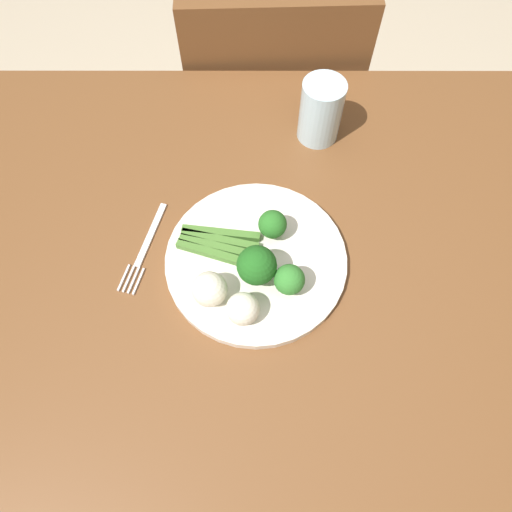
{
  "coord_description": "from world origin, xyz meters",
  "views": [
    {
      "loc": [
        -0.03,
        0.3,
        1.39
      ],
      "look_at": [
        -0.03,
        -0.02,
        0.77
      ],
      "focal_mm": 32.23,
      "sensor_mm": 36.0,
      "label": 1
    }
  ],
  "objects_px": {
    "asparagus_bundle": "(218,244)",
    "chair": "(270,113)",
    "broccoli_front_left": "(289,280)",
    "fork": "(145,248)",
    "broccoli_left": "(257,266)",
    "dining_table": "(237,299)",
    "plate": "(256,260)",
    "broccoli_near_center": "(273,225)",
    "water_glass": "(321,111)",
    "cauliflower_back_right": "(209,289)",
    "cauliflower_mid": "(243,309)"
  },
  "relations": [
    {
      "from": "broccoli_near_center",
      "to": "cauliflower_mid",
      "type": "bearing_deg",
      "value": 72.03
    },
    {
      "from": "dining_table",
      "to": "fork",
      "type": "xyz_separation_m",
      "value": [
        0.14,
        -0.05,
        0.1
      ]
    },
    {
      "from": "broccoli_near_center",
      "to": "fork",
      "type": "bearing_deg",
      "value": 4.75
    },
    {
      "from": "asparagus_bundle",
      "to": "broccoli_near_center",
      "type": "height_order",
      "value": "broccoli_near_center"
    },
    {
      "from": "plate",
      "to": "cauliflower_mid",
      "type": "height_order",
      "value": "cauliflower_mid"
    },
    {
      "from": "broccoli_near_center",
      "to": "cauliflower_mid",
      "type": "distance_m",
      "value": 0.14
    },
    {
      "from": "plate",
      "to": "asparagus_bundle",
      "type": "distance_m",
      "value": 0.06
    },
    {
      "from": "chair",
      "to": "water_glass",
      "type": "xyz_separation_m",
      "value": [
        -0.07,
        0.3,
        0.31
      ]
    },
    {
      "from": "asparagus_bundle",
      "to": "broccoli_front_left",
      "type": "relative_size",
      "value": 2.37
    },
    {
      "from": "plate",
      "to": "fork",
      "type": "xyz_separation_m",
      "value": [
        0.18,
        -0.02,
        -0.01
      ]
    },
    {
      "from": "plate",
      "to": "broccoli_near_center",
      "type": "height_order",
      "value": "broccoli_near_center"
    },
    {
      "from": "plate",
      "to": "dining_table",
      "type": "bearing_deg",
      "value": 33.27
    },
    {
      "from": "broccoli_near_center",
      "to": "broccoli_left",
      "type": "height_order",
      "value": "broccoli_left"
    },
    {
      "from": "dining_table",
      "to": "asparagus_bundle",
      "type": "relative_size",
      "value": 11.38
    },
    {
      "from": "dining_table",
      "to": "broccoli_left",
      "type": "xyz_separation_m",
      "value": [
        -0.03,
        0.01,
        0.15
      ]
    },
    {
      "from": "broccoli_left",
      "to": "cauliflower_mid",
      "type": "distance_m",
      "value": 0.06
    },
    {
      "from": "cauliflower_back_right",
      "to": "fork",
      "type": "xyz_separation_m",
      "value": [
        0.11,
        -0.09,
        -0.04
      ]
    },
    {
      "from": "plate",
      "to": "cauliflower_mid",
      "type": "distance_m",
      "value": 0.1
    },
    {
      "from": "asparagus_bundle",
      "to": "broccoli_near_center",
      "type": "xyz_separation_m",
      "value": [
        -0.08,
        -0.02,
        0.02
      ]
    },
    {
      "from": "broccoli_left",
      "to": "chair",
      "type": "bearing_deg",
      "value": -93.46
    },
    {
      "from": "broccoli_left",
      "to": "cauliflower_back_right",
      "type": "xyz_separation_m",
      "value": [
        0.07,
        0.03,
        -0.01
      ]
    },
    {
      "from": "chair",
      "to": "broccoli_front_left",
      "type": "bearing_deg",
      "value": 88.86
    },
    {
      "from": "dining_table",
      "to": "plate",
      "type": "xyz_separation_m",
      "value": [
        -0.03,
        -0.02,
        0.11
      ]
    },
    {
      "from": "dining_table",
      "to": "cauliflower_back_right",
      "type": "xyz_separation_m",
      "value": [
        0.03,
        0.04,
        0.14
      ]
    },
    {
      "from": "chair",
      "to": "broccoli_near_center",
      "type": "distance_m",
      "value": 0.6
    },
    {
      "from": "asparagus_bundle",
      "to": "chair",
      "type": "bearing_deg",
      "value": 94.53
    },
    {
      "from": "asparagus_bundle",
      "to": "cauliflower_back_right",
      "type": "relative_size",
      "value": 2.52
    },
    {
      "from": "cauliflower_back_right",
      "to": "water_glass",
      "type": "xyz_separation_m",
      "value": [
        -0.18,
        -0.33,
        0.02
      ]
    },
    {
      "from": "chair",
      "to": "broccoli_front_left",
      "type": "height_order",
      "value": "chair"
    },
    {
      "from": "fork",
      "to": "broccoli_near_center",
      "type": "bearing_deg",
      "value": 109.77
    },
    {
      "from": "chair",
      "to": "asparagus_bundle",
      "type": "relative_size",
      "value": 6.71
    },
    {
      "from": "asparagus_bundle",
      "to": "cauliflower_mid",
      "type": "height_order",
      "value": "cauliflower_mid"
    },
    {
      "from": "chair",
      "to": "fork",
      "type": "distance_m",
      "value": 0.63
    },
    {
      "from": "broccoli_near_center",
      "to": "water_glass",
      "type": "distance_m",
      "value": 0.24
    },
    {
      "from": "asparagus_bundle",
      "to": "cauliflower_mid",
      "type": "bearing_deg",
      "value": -56.27
    },
    {
      "from": "dining_table",
      "to": "broccoli_near_center",
      "type": "height_order",
      "value": "broccoli_near_center"
    },
    {
      "from": "dining_table",
      "to": "chair",
      "type": "relative_size",
      "value": 1.7
    },
    {
      "from": "chair",
      "to": "cauliflower_back_right",
      "type": "xyz_separation_m",
      "value": [
        0.1,
        0.63,
        0.29
      ]
    },
    {
      "from": "asparagus_bundle",
      "to": "dining_table",
      "type": "bearing_deg",
      "value": -45.99
    },
    {
      "from": "broccoli_near_center",
      "to": "water_glass",
      "type": "xyz_separation_m",
      "value": [
        -0.09,
        -0.22,
        0.01
      ]
    },
    {
      "from": "cauliflower_back_right",
      "to": "asparagus_bundle",
      "type": "bearing_deg",
      "value": -95.29
    },
    {
      "from": "broccoli_front_left",
      "to": "fork",
      "type": "xyz_separation_m",
      "value": [
        0.22,
        -0.08,
        -0.04
      ]
    },
    {
      "from": "cauliflower_mid",
      "to": "fork",
      "type": "distance_m",
      "value": 0.2
    },
    {
      "from": "asparagus_bundle",
      "to": "broccoli_front_left",
      "type": "bearing_deg",
      "value": -20.23
    },
    {
      "from": "broccoli_left",
      "to": "broccoli_front_left",
      "type": "xyz_separation_m",
      "value": [
        -0.05,
        0.02,
        -0.01
      ]
    },
    {
      "from": "dining_table",
      "to": "cauliflower_back_right",
      "type": "bearing_deg",
      "value": 52.47
    },
    {
      "from": "asparagus_bundle",
      "to": "broccoli_front_left",
      "type": "distance_m",
      "value": 0.13
    },
    {
      "from": "broccoli_front_left",
      "to": "plate",
      "type": "bearing_deg",
      "value": -47.75
    },
    {
      "from": "broccoli_near_center",
      "to": "broccoli_left",
      "type": "bearing_deg",
      "value": 72.27
    },
    {
      "from": "asparagus_bundle",
      "to": "water_glass",
      "type": "relative_size",
      "value": 1.15
    }
  ]
}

